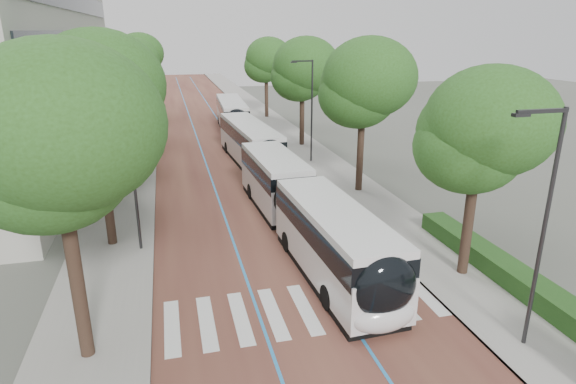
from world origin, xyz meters
name	(u,v)px	position (x,y,z in m)	size (l,w,h in m)	color
ground	(307,324)	(0.00, 0.00, 0.00)	(160.00, 160.00, 0.00)	#51544C
road	(207,126)	(0.00, 40.00, 0.01)	(11.00, 140.00, 0.02)	#572C27
sidewalk_left	(138,129)	(-7.50, 40.00, 0.06)	(4.00, 140.00, 0.12)	#999691
sidewalk_right	(272,123)	(7.50, 40.00, 0.06)	(4.00, 140.00, 0.12)	#999691
kerb_left	(156,128)	(-5.60, 40.00, 0.06)	(0.20, 140.00, 0.14)	gray
kerb_right	(256,123)	(5.60, 40.00, 0.06)	(0.20, 140.00, 0.14)	gray
zebra_crossing	(305,308)	(0.20, 1.00, 0.03)	(10.55, 3.60, 0.01)	silver
lane_line_left	(193,126)	(-1.60, 40.00, 0.02)	(0.12, 126.00, 0.01)	#2882C9
lane_line_right	(222,125)	(1.60, 40.00, 0.02)	(0.12, 126.00, 0.01)	#2882C9
hedge	(522,281)	(9.10, 0.00, 0.52)	(1.20, 14.00, 0.80)	#1D4919
streetlight_near	(542,214)	(6.62, -3.00, 4.82)	(1.82, 0.20, 8.00)	#2A2A2C
streetlight_far	(310,103)	(6.62, 22.00, 4.82)	(1.82, 0.20, 8.00)	#2A2A2C
lamp_post_left	(133,169)	(-6.10, 8.00, 4.12)	(0.14, 0.14, 8.00)	#2A2A2C
trees_left	(123,79)	(-7.50, 25.92, 6.67)	(6.29, 60.99, 9.78)	black
trees_right	(321,78)	(7.70, 22.56, 6.63)	(5.92, 47.36, 9.37)	black
lead_bus	(305,212)	(1.91, 6.96, 1.63)	(3.35, 18.49, 3.20)	black
bus_queued_0	(251,144)	(1.97, 22.56, 1.62)	(3.33, 12.54, 3.20)	silver
bus_queued_1	(232,116)	(2.41, 36.70, 1.62)	(3.09, 12.50, 3.20)	silver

